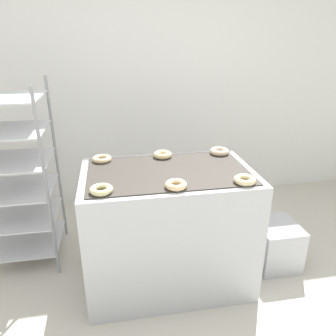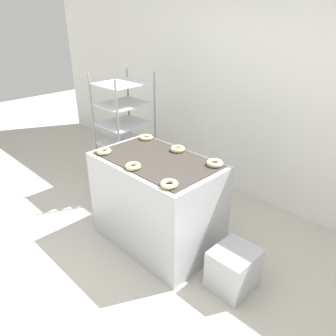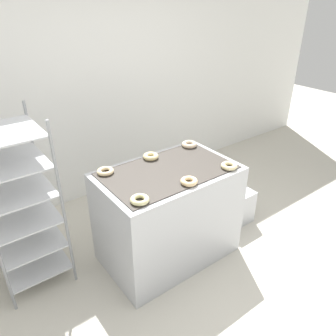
{
  "view_description": "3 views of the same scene",
  "coord_description": "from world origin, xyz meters",
  "px_view_note": "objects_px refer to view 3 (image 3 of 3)",
  "views": [
    {
      "loc": [
        -0.37,
        -1.46,
        1.82
      ],
      "look_at": [
        0.0,
        0.63,
        0.95
      ],
      "focal_mm": 35.0,
      "sensor_mm": 36.0,
      "label": 1
    },
    {
      "loc": [
        2.04,
        -1.25,
        2.19
      ],
      "look_at": [
        0.0,
        0.78,
        0.79
      ],
      "focal_mm": 35.0,
      "sensor_mm": 36.0,
      "label": 2
    },
    {
      "loc": [
        -1.48,
        -1.36,
        2.28
      ],
      "look_at": [
        0.0,
        0.63,
        0.95
      ],
      "focal_mm": 35.0,
      "sensor_mm": 36.0,
      "label": 3
    }
  ],
  "objects_px": {
    "fryer_machine": "(168,214)",
    "donut_far_left": "(105,171)",
    "donut_near_center": "(189,181)",
    "donut_far_center": "(151,156)",
    "glaze_bin": "(232,204)",
    "donut_near_left": "(140,200)",
    "baking_rack_cart": "(19,204)",
    "donut_far_right": "(189,144)",
    "donut_near_right": "(229,166)"
  },
  "relations": [
    {
      "from": "fryer_machine",
      "to": "donut_far_left",
      "type": "height_order",
      "value": "donut_far_left"
    },
    {
      "from": "donut_near_center",
      "to": "donut_far_center",
      "type": "bearing_deg",
      "value": 89.26
    },
    {
      "from": "donut_far_center",
      "to": "donut_far_left",
      "type": "bearing_deg",
      "value": -179.61
    },
    {
      "from": "glaze_bin",
      "to": "donut_far_left",
      "type": "xyz_separation_m",
      "value": [
        -1.38,
        0.25,
        0.76
      ]
    },
    {
      "from": "donut_near_left",
      "to": "donut_far_center",
      "type": "xyz_separation_m",
      "value": [
        0.46,
        0.54,
        0.0
      ]
    },
    {
      "from": "glaze_bin",
      "to": "donut_far_left",
      "type": "distance_m",
      "value": 1.6
    },
    {
      "from": "glaze_bin",
      "to": "donut_near_left",
      "type": "relative_size",
      "value": 2.75
    },
    {
      "from": "fryer_machine",
      "to": "glaze_bin",
      "type": "bearing_deg",
      "value": 1.54
    },
    {
      "from": "baking_rack_cart",
      "to": "donut_near_left",
      "type": "distance_m",
      "value": 1.04
    },
    {
      "from": "fryer_machine",
      "to": "donut_far_right",
      "type": "height_order",
      "value": "donut_far_right"
    },
    {
      "from": "fryer_machine",
      "to": "donut_near_left",
      "type": "height_order",
      "value": "donut_near_left"
    },
    {
      "from": "baking_rack_cart",
      "to": "donut_far_right",
      "type": "distance_m",
      "value": 1.63
    },
    {
      "from": "fryer_machine",
      "to": "glaze_bin",
      "type": "relative_size",
      "value": 3.12
    },
    {
      "from": "donut_near_center",
      "to": "donut_near_left",
      "type": "bearing_deg",
      "value": 178.34
    },
    {
      "from": "donut_near_left",
      "to": "donut_far_left",
      "type": "distance_m",
      "value": 0.54
    },
    {
      "from": "donut_far_left",
      "to": "donut_far_right",
      "type": "distance_m",
      "value": 0.92
    },
    {
      "from": "baking_rack_cart",
      "to": "glaze_bin",
      "type": "bearing_deg",
      "value": -13.12
    },
    {
      "from": "donut_far_left",
      "to": "donut_far_center",
      "type": "relative_size",
      "value": 1.0
    },
    {
      "from": "donut_near_left",
      "to": "donut_near_right",
      "type": "height_order",
      "value": "donut_near_right"
    },
    {
      "from": "donut_far_center",
      "to": "donut_far_right",
      "type": "bearing_deg",
      "value": -0.44
    },
    {
      "from": "donut_far_center",
      "to": "donut_near_right",
      "type": "bearing_deg",
      "value": -51.66
    },
    {
      "from": "fryer_machine",
      "to": "donut_far_left",
      "type": "relative_size",
      "value": 8.49
    },
    {
      "from": "donut_near_right",
      "to": "fryer_machine",
      "type": "bearing_deg",
      "value": 147.68
    },
    {
      "from": "donut_near_center",
      "to": "donut_far_center",
      "type": "xyz_separation_m",
      "value": [
        0.01,
        0.56,
        0.0
      ]
    },
    {
      "from": "donut_far_right",
      "to": "donut_near_left",
      "type": "bearing_deg",
      "value": -149.71
    },
    {
      "from": "baking_rack_cart",
      "to": "glaze_bin",
      "type": "xyz_separation_m",
      "value": [
        2.05,
        -0.48,
        -0.58
      ]
    },
    {
      "from": "donut_near_right",
      "to": "donut_far_right",
      "type": "bearing_deg",
      "value": 88.36
    },
    {
      "from": "donut_near_center",
      "to": "donut_far_left",
      "type": "xyz_separation_m",
      "value": [
        -0.46,
        0.55,
        -0.0
      ]
    },
    {
      "from": "baking_rack_cart",
      "to": "glaze_bin",
      "type": "height_order",
      "value": "baking_rack_cart"
    },
    {
      "from": "baking_rack_cart",
      "to": "donut_far_center",
      "type": "height_order",
      "value": "baking_rack_cart"
    },
    {
      "from": "donut_near_right",
      "to": "donut_far_center",
      "type": "height_order",
      "value": "donut_far_center"
    },
    {
      "from": "fryer_machine",
      "to": "donut_far_left",
      "type": "bearing_deg",
      "value": 149.21
    },
    {
      "from": "fryer_machine",
      "to": "donut_near_left",
      "type": "bearing_deg",
      "value": -149.69
    },
    {
      "from": "glaze_bin",
      "to": "donut_near_right",
      "type": "relative_size",
      "value": 2.73
    },
    {
      "from": "donut_far_left",
      "to": "donut_far_center",
      "type": "height_order",
      "value": "donut_far_center"
    },
    {
      "from": "baking_rack_cart",
      "to": "donut_far_left",
      "type": "xyz_separation_m",
      "value": [
        0.67,
        -0.23,
        0.18
      ]
    },
    {
      "from": "fryer_machine",
      "to": "baking_rack_cart",
      "type": "distance_m",
      "value": 1.28
    },
    {
      "from": "baking_rack_cart",
      "to": "donut_near_center",
      "type": "distance_m",
      "value": 1.39
    },
    {
      "from": "baking_rack_cart",
      "to": "donut_near_center",
      "type": "bearing_deg",
      "value": -34.7
    },
    {
      "from": "baking_rack_cart",
      "to": "donut_near_left",
      "type": "relative_size",
      "value": 10.68
    },
    {
      "from": "glaze_bin",
      "to": "donut_near_right",
      "type": "distance_m",
      "value": 0.95
    },
    {
      "from": "glaze_bin",
      "to": "baking_rack_cart",
      "type": "bearing_deg",
      "value": 166.88
    },
    {
      "from": "donut_far_left",
      "to": "donut_near_center",
      "type": "bearing_deg",
      "value": -50.41
    },
    {
      "from": "donut_near_right",
      "to": "donut_far_right",
      "type": "height_order",
      "value": "donut_far_right"
    },
    {
      "from": "donut_near_center",
      "to": "glaze_bin",
      "type": "bearing_deg",
      "value": 18.36
    },
    {
      "from": "fryer_machine",
      "to": "donut_far_right",
      "type": "bearing_deg",
      "value": 30.27
    },
    {
      "from": "donut_far_left",
      "to": "donut_far_center",
      "type": "bearing_deg",
      "value": 0.39
    },
    {
      "from": "donut_near_right",
      "to": "donut_near_left",
      "type": "bearing_deg",
      "value": 178.89
    },
    {
      "from": "baking_rack_cart",
      "to": "donut_far_right",
      "type": "xyz_separation_m",
      "value": [
        1.6,
        -0.23,
        0.19
      ]
    },
    {
      "from": "donut_near_left",
      "to": "donut_near_right",
      "type": "relative_size",
      "value": 0.99
    }
  ]
}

